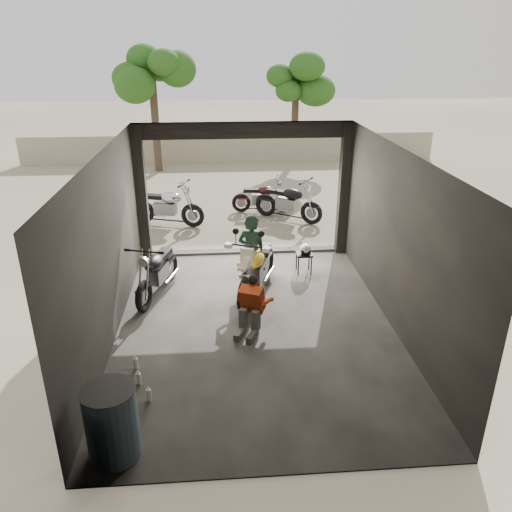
{
  "coord_description": "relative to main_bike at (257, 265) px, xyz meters",
  "views": [
    {
      "loc": [
        -0.61,
        -7.95,
        4.8
      ],
      "look_at": [
        0.06,
        0.6,
        1.15
      ],
      "focal_mm": 35.0,
      "sensor_mm": 36.0,
      "label": 1
    }
  ],
  "objects": [
    {
      "name": "outside_bike_c",
      "position": [
        1.29,
        4.69,
        -0.04
      ],
      "size": [
        2.0,
        1.72,
        1.28
      ],
      "primitive_type": null,
      "rotation": [
        0.0,
        0.0,
        0.96
      ],
      "color": "black",
      "rests_on": "ground"
    },
    {
      "name": "sign_post",
      "position": [
        2.85,
        2.96,
        0.89
      ],
      "size": [
        0.78,
        0.08,
        2.34
      ],
      "rotation": [
        0.0,
        0.0,
        -0.38
      ],
      "color": "black",
      "rests_on": "ground"
    },
    {
      "name": "ground",
      "position": [
        -0.13,
        -1.24,
        -0.68
      ],
      "size": [
        80.0,
        80.0,
        0.0
      ],
      "primitive_type": "plane",
      "color": "#7A6D56",
      "rests_on": "ground"
    },
    {
      "name": "outside_bike_b",
      "position": [
        0.6,
        5.48,
        -0.13
      ],
      "size": [
        1.68,
        0.82,
        1.09
      ],
      "primitive_type": null,
      "rotation": [
        0.0,
        0.0,
        1.47
      ],
      "color": "#441016",
      "rests_on": "ground"
    },
    {
      "name": "tree_left",
      "position": [
        -3.13,
        11.26,
        3.31
      ],
      "size": [
        2.2,
        2.2,
        5.6
      ],
      "color": "#382B1E",
      "rests_on": "ground"
    },
    {
      "name": "mechanic",
      "position": [
        -0.25,
        -1.52,
        -0.15
      ],
      "size": [
        0.8,
        0.89,
        1.06
      ],
      "primitive_type": null,
      "rotation": [
        0.0,
        0.0,
        -0.44
      ],
      "color": "#C5461A",
      "rests_on": "ground"
    },
    {
      "name": "left_bike",
      "position": [
        -2.03,
        0.16,
        -0.07
      ],
      "size": [
        1.2,
        1.92,
        1.21
      ],
      "primitive_type": null,
      "rotation": [
        0.0,
        0.0,
        -0.28
      ],
      "color": "black",
      "rests_on": "ground"
    },
    {
      "name": "helmet",
      "position": [
        1.16,
        0.96,
        -0.07
      ],
      "size": [
        0.33,
        0.33,
        0.23
      ],
      "primitive_type": "ellipsoid",
      "rotation": [
        0.0,
        0.0,
        -0.4
      ],
      "color": "white",
      "rests_on": "stool"
    },
    {
      "name": "oil_drum",
      "position": [
        -2.13,
        -4.24,
        -0.17
      ],
      "size": [
        0.72,
        0.72,
        1.01
      ],
      "primitive_type": "cylinder",
      "rotation": [
        0.0,
        0.0,
        -0.11
      ],
      "color": "slate",
      "rests_on": "ground"
    },
    {
      "name": "tree_right",
      "position": [
        2.67,
        12.76,
        2.88
      ],
      "size": [
        2.2,
        2.2,
        5.0
      ],
      "color": "#382B1E",
      "rests_on": "ground"
    },
    {
      "name": "rider",
      "position": [
        -0.08,
        0.17,
        0.17
      ],
      "size": [
        0.74,
        0.67,
        1.7
      ],
      "primitive_type": "imported",
      "rotation": [
        0.0,
        0.0,
        2.61
      ],
      "color": "#183022",
      "rests_on": "ground"
    },
    {
      "name": "garage",
      "position": [
        -0.13,
        -0.7,
        0.6
      ],
      "size": [
        7.0,
        7.13,
        3.2
      ],
      "color": "#2D2B28",
      "rests_on": "ground"
    },
    {
      "name": "stool",
      "position": [
        1.14,
        0.98,
        -0.27
      ],
      "size": [
        0.35,
        0.35,
        0.48
      ],
      "rotation": [
        0.0,
        0.0,
        0.16
      ],
      "color": "black",
      "rests_on": "ground"
    },
    {
      "name": "boundary_wall",
      "position": [
        -0.13,
        12.76,
        -0.08
      ],
      "size": [
        18.0,
        0.3,
        1.2
      ],
      "primitive_type": "cube",
      "color": "gray",
      "rests_on": "ground"
    },
    {
      "name": "outside_bike_a",
      "position": [
        -2.19,
        4.52,
        -0.03
      ],
      "size": [
        2.06,
        1.34,
        1.29
      ],
      "primitive_type": null,
      "rotation": [
        0.0,
        0.0,
        1.25
      ],
      "color": "black",
      "rests_on": "ground"
    },
    {
      "name": "main_bike",
      "position": [
        0.0,
        0.0,
        0.0
      ],
      "size": [
        1.5,
        2.19,
        1.35
      ],
      "primitive_type": null,
      "rotation": [
        0.0,
        0.0,
        -0.36
      ],
      "color": "#F0EBCB",
      "rests_on": "ground"
    }
  ]
}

